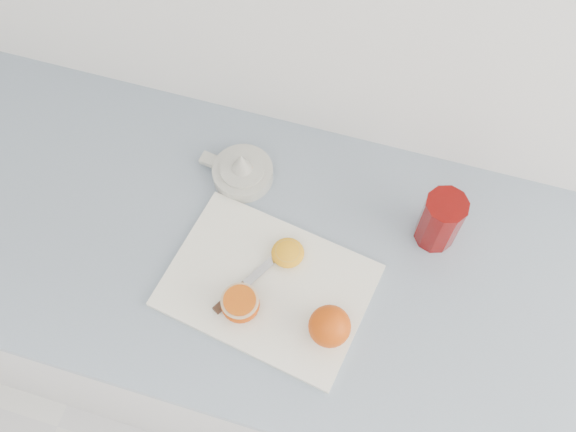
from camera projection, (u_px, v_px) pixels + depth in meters
The scene contains 8 objects.
counter at pixel (302, 330), 1.62m from camera, with size 2.59×0.64×0.89m.
cutting_board at pixel (268, 286), 1.19m from camera, with size 0.37×0.26×0.01m, color white.
whole_orange at pixel (330, 326), 1.11m from camera, with size 0.08×0.08×0.08m.
half_orange at pixel (240, 304), 1.15m from camera, with size 0.07×0.07×0.04m.
squeezed_shell at pixel (288, 253), 1.20m from camera, with size 0.06×0.06×0.03m.
paring_knife at pixel (236, 292), 1.18m from camera, with size 0.10×0.16×0.01m.
citrus_juicer at pixel (242, 171), 1.29m from camera, with size 0.16×0.12×0.08m.
red_tumbler at pixel (440, 222), 1.19m from camera, with size 0.08×0.08×0.13m.
Camera 1 is at (0.32, 1.23, 2.02)m, focal length 40.00 mm.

